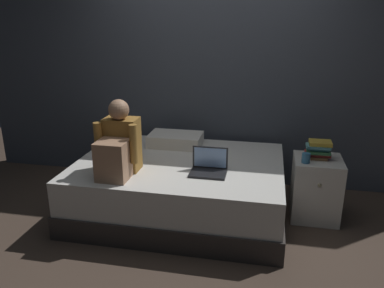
{
  "coord_description": "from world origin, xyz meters",
  "views": [
    {
      "loc": [
        0.6,
        -3.06,
        1.87
      ],
      "look_at": [
        -0.04,
        0.1,
        0.79
      ],
      "focal_mm": 35.81,
      "sensor_mm": 36.0,
      "label": 1
    }
  ],
  "objects_px": {
    "laptop": "(209,167)",
    "mug": "(306,158)",
    "book_stack": "(318,150)",
    "bed": "(180,187)",
    "person_sitting": "(118,146)",
    "nightstand": "(316,188)",
    "pillow": "(176,140)"
  },
  "relations": [
    {
      "from": "laptop",
      "to": "pillow",
      "type": "height_order",
      "value": "laptop"
    },
    {
      "from": "bed",
      "to": "nightstand",
      "type": "distance_m",
      "value": 1.31
    },
    {
      "from": "laptop",
      "to": "pillow",
      "type": "distance_m",
      "value": 0.83
    },
    {
      "from": "pillow",
      "to": "mug",
      "type": "xyz_separation_m",
      "value": [
        1.32,
        -0.42,
        0.04
      ]
    },
    {
      "from": "nightstand",
      "to": "laptop",
      "type": "xyz_separation_m",
      "value": [
        -0.98,
        -0.38,
        0.29
      ]
    },
    {
      "from": "book_stack",
      "to": "pillow",
      "type": "bearing_deg",
      "value": 168.97
    },
    {
      "from": "person_sitting",
      "to": "laptop",
      "type": "xyz_separation_m",
      "value": [
        0.78,
        0.17,
        -0.2
      ]
    },
    {
      "from": "person_sitting",
      "to": "laptop",
      "type": "distance_m",
      "value": 0.82
    },
    {
      "from": "person_sitting",
      "to": "mug",
      "type": "distance_m",
      "value": 1.69
    },
    {
      "from": "laptop",
      "to": "mug",
      "type": "distance_m",
      "value": 0.89
    },
    {
      "from": "nightstand",
      "to": "pillow",
      "type": "xyz_separation_m",
      "value": [
        -1.45,
        0.3,
        0.3
      ]
    },
    {
      "from": "book_stack",
      "to": "bed",
      "type": "bearing_deg",
      "value": -172.55
    },
    {
      "from": "person_sitting",
      "to": "book_stack",
      "type": "bearing_deg",
      "value": 17.83
    },
    {
      "from": "bed",
      "to": "person_sitting",
      "type": "xyz_separation_m",
      "value": [
        -0.46,
        -0.39,
        0.52
      ]
    },
    {
      "from": "laptop",
      "to": "mug",
      "type": "bearing_deg",
      "value": 16.79
    },
    {
      "from": "book_stack",
      "to": "mug",
      "type": "height_order",
      "value": "book_stack"
    },
    {
      "from": "laptop",
      "to": "nightstand",
      "type": "bearing_deg",
      "value": 21.01
    },
    {
      "from": "bed",
      "to": "pillow",
      "type": "xyz_separation_m",
      "value": [
        -0.15,
        0.45,
        0.34
      ]
    },
    {
      "from": "nightstand",
      "to": "bed",
      "type": "bearing_deg",
      "value": -173.48
    },
    {
      "from": "nightstand",
      "to": "laptop",
      "type": "distance_m",
      "value": 1.09
    },
    {
      "from": "person_sitting",
      "to": "laptop",
      "type": "height_order",
      "value": "person_sitting"
    },
    {
      "from": "laptop",
      "to": "mug",
      "type": "xyz_separation_m",
      "value": [
        0.85,
        0.26,
        0.05
      ]
    },
    {
      "from": "person_sitting",
      "to": "book_stack",
      "type": "distance_m",
      "value": 1.84
    },
    {
      "from": "laptop",
      "to": "pillow",
      "type": "relative_size",
      "value": 0.57
    },
    {
      "from": "laptop",
      "to": "book_stack",
      "type": "xyz_separation_m",
      "value": [
        0.97,
        0.4,
        0.09
      ]
    },
    {
      "from": "nightstand",
      "to": "person_sitting",
      "type": "relative_size",
      "value": 0.91
    },
    {
      "from": "laptop",
      "to": "pillow",
      "type": "xyz_separation_m",
      "value": [
        -0.47,
        0.68,
        0.01
      ]
    },
    {
      "from": "nightstand",
      "to": "book_stack",
      "type": "relative_size",
      "value": 2.61
    },
    {
      "from": "nightstand",
      "to": "person_sitting",
      "type": "distance_m",
      "value": 1.9
    },
    {
      "from": "pillow",
      "to": "book_stack",
      "type": "distance_m",
      "value": 1.47
    },
    {
      "from": "book_stack",
      "to": "mug",
      "type": "distance_m",
      "value": 0.19
    },
    {
      "from": "person_sitting",
      "to": "book_stack",
      "type": "xyz_separation_m",
      "value": [
        1.75,
        0.56,
        -0.1
      ]
    }
  ]
}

